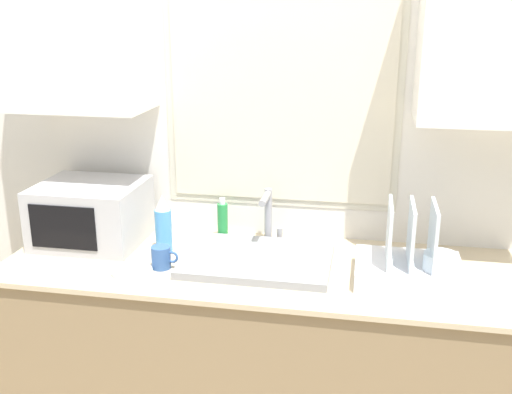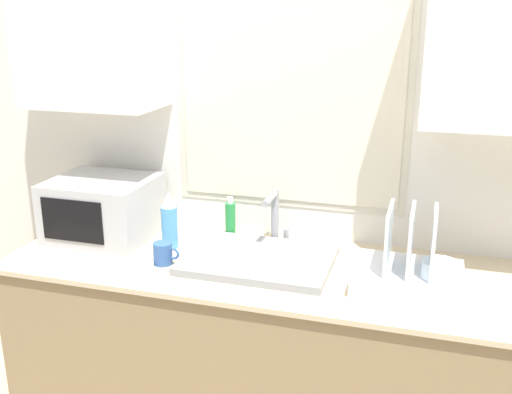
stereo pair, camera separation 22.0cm
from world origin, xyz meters
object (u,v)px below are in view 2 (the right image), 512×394
at_px(microwave, 103,208).
at_px(soap_bottle, 230,219).
at_px(spray_bottle, 169,221).
at_px(dish_rack, 411,271).
at_px(mug_near_sink, 163,253).
at_px(faucet, 275,213).

height_order(microwave, soap_bottle, microwave).
bearing_deg(spray_bottle, dish_rack, -6.26).
xyz_separation_m(dish_rack, mug_near_sink, (-0.92, -0.06, -0.02)).
distance_m(dish_rack, spray_bottle, 0.98).
bearing_deg(mug_near_sink, faucet, 42.92).
relative_size(microwave, mug_near_sink, 4.03).
relative_size(microwave, soap_bottle, 2.36).
bearing_deg(faucet, microwave, -170.63).
height_order(faucet, mug_near_sink, faucet).
bearing_deg(spray_bottle, microwave, 172.49).
bearing_deg(faucet, dish_rack, -25.52).
xyz_separation_m(spray_bottle, mug_near_sink, (0.05, -0.16, -0.07)).
bearing_deg(soap_bottle, faucet, -5.62).
height_order(soap_bottle, mug_near_sink, soap_bottle).
bearing_deg(microwave, mug_near_sink, -28.90).
relative_size(faucet, dish_rack, 0.61).
xyz_separation_m(microwave, mug_near_sink, (0.38, -0.21, -0.08)).
distance_m(faucet, mug_near_sink, 0.49).
bearing_deg(soap_bottle, mug_near_sink, -113.62).
relative_size(faucet, microwave, 0.54).
xyz_separation_m(dish_rack, spray_bottle, (-0.97, 0.11, 0.05)).
bearing_deg(microwave, soap_bottle, 14.85).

